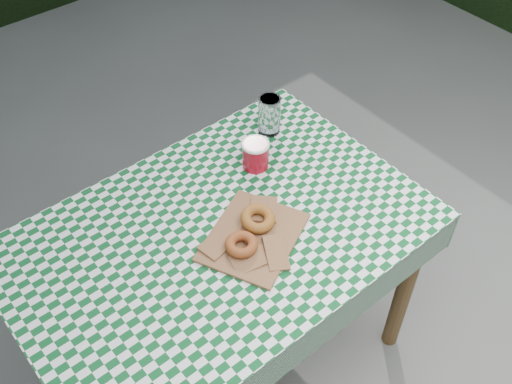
# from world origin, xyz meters

# --- Properties ---
(ground) EXTENTS (60.00, 60.00, 0.00)m
(ground) POSITION_xyz_m (0.00, 0.00, 0.00)
(ground) COLOR #595853
(ground) RESTS_ON ground
(table) EXTENTS (1.22, 0.81, 0.75)m
(table) POSITION_xyz_m (-0.02, -0.03, 0.38)
(table) COLOR brown
(table) RESTS_ON ground
(tablecloth) EXTENTS (1.24, 0.83, 0.01)m
(tablecloth) POSITION_xyz_m (-0.02, -0.03, 0.75)
(tablecloth) COLOR #0B4B20
(tablecloth) RESTS_ON table
(paper_bag) EXTENTS (0.38, 0.35, 0.02)m
(paper_bag) POSITION_xyz_m (0.04, -0.11, 0.76)
(paper_bag) COLOR #9B6943
(paper_bag) RESTS_ON tablecloth
(bagel_front) EXTENTS (0.13, 0.13, 0.03)m
(bagel_front) POSITION_xyz_m (-0.01, -0.13, 0.79)
(bagel_front) COLOR #95431F
(bagel_front) RESTS_ON paper_bag
(bagel_back) EXTENTS (0.11, 0.11, 0.03)m
(bagel_back) POSITION_xyz_m (0.08, -0.08, 0.79)
(bagel_back) COLOR #A35621
(bagel_back) RESTS_ON paper_bag
(coffee_mug) EXTENTS (0.23, 0.23, 0.10)m
(coffee_mug) POSITION_xyz_m (0.24, 0.12, 0.80)
(coffee_mug) COLOR #A50A1B
(coffee_mug) RESTS_ON tablecloth
(drinking_glass) EXTENTS (0.09, 0.09, 0.14)m
(drinking_glass) POSITION_xyz_m (0.39, 0.23, 0.83)
(drinking_glass) COLOR silver
(drinking_glass) RESTS_ON tablecloth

